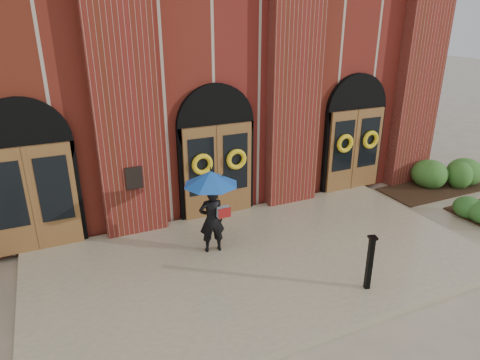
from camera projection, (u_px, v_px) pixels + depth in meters
ground at (264, 268)px, 9.58m from camera, size 90.00×90.00×0.00m
landing at (261, 262)px, 9.68m from camera, size 10.00×5.30×0.15m
church_building at (156, 66)px, 15.73m from camera, size 16.20×12.53×7.00m
man_with_umbrella at (211, 196)px, 9.50m from camera, size 1.40×1.40×1.97m
metal_post at (370, 262)px, 8.41m from camera, size 0.19×0.19×1.17m
hedge_wall_right at (437, 177)px, 13.69m from camera, size 3.25×1.30×0.83m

